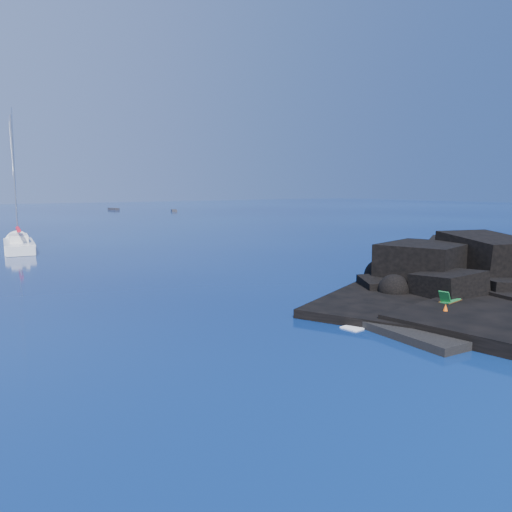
{
  "coord_description": "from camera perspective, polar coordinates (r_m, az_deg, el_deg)",
  "views": [
    {
      "loc": [
        -16.45,
        -12.37,
        6.35
      ],
      "look_at": [
        2.31,
        13.12,
        2.0
      ],
      "focal_mm": 35.0,
      "sensor_mm": 36.0,
      "label": 1
    }
  ],
  "objects": [
    {
      "name": "distant_boat_a",
      "position": [
        147.82,
        -15.96,
        5.07
      ],
      "size": [
        1.9,
        4.73,
        0.61
      ],
      "primitive_type": "cube",
      "rotation": [
        0.0,
        0.0,
        0.1
      ],
      "color": "#2C2B31",
      "rests_on": "ground"
    },
    {
      "name": "deck_chair",
      "position": [
        27.14,
        21.35,
        -4.41
      ],
      "size": [
        1.53,
        0.82,
        1.01
      ],
      "primitive_type": null,
      "rotation": [
        0.0,
        0.0,
        0.13
      ],
      "color": "#186D30",
      "rests_on": "beach"
    },
    {
      "name": "marker_cone",
      "position": [
        25.08,
        20.83,
        -5.82
      ],
      "size": [
        0.52,
        0.52,
        0.61
      ],
      "primitive_type": "cone",
      "rotation": [
        0.0,
        0.0,
        -0.39
      ],
      "color": "#FA5C0D",
      "rests_on": "beach"
    },
    {
      "name": "sailboat",
      "position": [
        56.21,
        -25.44,
        0.58
      ],
      "size": [
        4.76,
        13.26,
        13.62
      ],
      "primitive_type": null,
      "rotation": [
        0.0,
        0.0,
        -0.16
      ],
      "color": "white",
      "rests_on": "ground"
    },
    {
      "name": "ground",
      "position": [
        21.54,
        16.18,
        -9.64
      ],
      "size": [
        400.0,
        400.0,
        0.0
      ],
      "primitive_type": "plane",
      "color": "#030C37",
      "rests_on": "ground"
    },
    {
      "name": "headland",
      "position": [
        33.82,
        25.65,
        -3.78
      ],
      "size": [
        24.0,
        24.0,
        3.6
      ],
      "primitive_type": null,
      "color": "black",
      "rests_on": "ground"
    },
    {
      "name": "beach",
      "position": [
        25.4,
        21.53,
        -7.21
      ],
      "size": [
        9.08,
        6.86,
        0.7
      ],
      "primitive_type": "cube",
      "rotation": [
        0.0,
        0.0,
        -0.1
      ],
      "color": "black",
      "rests_on": "ground"
    },
    {
      "name": "towel",
      "position": [
        26.08,
        20.2,
        -5.92
      ],
      "size": [
        1.69,
        0.86,
        0.04
      ],
      "primitive_type": "cube",
      "rotation": [
        0.0,
        0.0,
        0.05
      ],
      "color": "white",
      "rests_on": "beach"
    },
    {
      "name": "surf_foam",
      "position": [
        28.32,
        14.33,
        -5.38
      ],
      "size": [
        10.0,
        8.0,
        0.06
      ],
      "primitive_type": null,
      "color": "white",
      "rests_on": "ground"
    },
    {
      "name": "distant_boat_b",
      "position": [
        135.19,
        -9.35,
        5.04
      ],
      "size": [
        2.84,
        4.48,
        0.57
      ],
      "primitive_type": "cube",
      "rotation": [
        0.0,
        0.0,
        -0.38
      ],
      "color": "#2B2A30",
      "rests_on": "ground"
    },
    {
      "name": "sunbather",
      "position": [
        26.05,
        20.21,
        -5.63
      ],
      "size": [
        1.59,
        0.49,
        0.22
      ],
      "primitive_type": null,
      "rotation": [
        0.0,
        0.0,
        0.05
      ],
      "color": "tan",
      "rests_on": "towel"
    }
  ]
}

